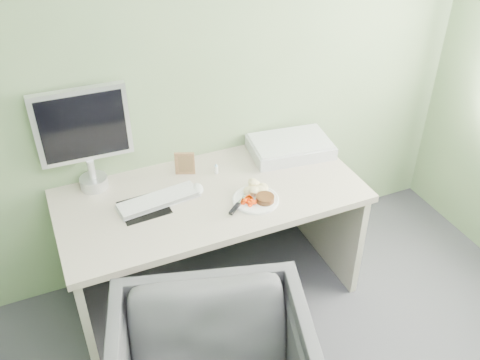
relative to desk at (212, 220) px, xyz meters
name	(u,v)px	position (x,y,z in m)	size (l,w,h in m)	color
wall_back	(181,56)	(0.00, 0.38, 0.80)	(3.50, 3.50, 0.00)	gray
desk	(212,220)	(0.00, 0.00, 0.00)	(1.60, 0.75, 0.73)	#B5A898
plate	(256,200)	(0.19, -0.16, 0.19)	(0.24, 0.24, 0.01)	white
steak	(265,199)	(0.23, -0.19, 0.21)	(0.09, 0.09, 0.03)	black
potato_pile	(255,187)	(0.21, -0.10, 0.22)	(0.10, 0.08, 0.06)	tan
carrot_heap	(247,201)	(0.13, -0.18, 0.22)	(0.06, 0.05, 0.04)	#F83705
steak_knife	(238,205)	(0.08, -0.18, 0.21)	(0.19, 0.17, 0.02)	silver
mousepad	(144,208)	(-0.36, 0.02, 0.18)	(0.24, 0.21, 0.00)	black
keyboard	(159,199)	(-0.27, 0.03, 0.20)	(0.42, 0.12, 0.02)	white
computer_mouse	(198,189)	(-0.05, 0.04, 0.20)	(0.05, 0.10, 0.03)	white
photo_frame	(185,163)	(-0.06, 0.22, 0.25)	(0.11, 0.01, 0.14)	#A0774A
eyedrop_bottle	(216,169)	(0.09, 0.16, 0.21)	(0.02, 0.02, 0.06)	white
scanner	(290,147)	(0.57, 0.19, 0.22)	(0.46, 0.31, 0.07)	#B9BBC1
monitor	(84,134)	(-0.55, 0.32, 0.50)	(0.47, 0.15, 0.56)	silver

